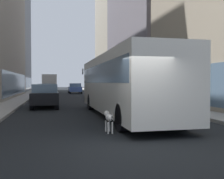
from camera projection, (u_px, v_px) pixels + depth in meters
The scene contains 15 objects.
ground_plane at pixel (67, 93), 41.41m from camera, with size 120.00×120.00×0.00m, color black.
sidewalk_left at pixel (30, 93), 40.14m from camera, with size 2.40×110.00×0.15m, color gray.
sidewalk_right at pixel (103, 93), 42.67m from camera, with size 2.40×110.00×0.15m, color gray.
building_left_far at pixel (1, 35), 49.86m from camera, with size 9.40×22.28×21.77m.
building_right_far at pixel (125, 9), 51.83m from camera, with size 9.90×14.28×32.98m.
transit_bus at pixel (122, 82), 13.39m from camera, with size 2.78×11.53×3.05m.
car_blue_hatchback at pixel (75, 88), 41.85m from camera, with size 1.93×4.02×1.62m.
car_black_suv at pixel (45, 96), 17.95m from camera, with size 1.77×4.08×1.62m.
car_silver_sedan at pixel (47, 92), 24.44m from camera, with size 1.76×3.99×1.62m.
car_grey_wagon at pixel (50, 87), 51.49m from camera, with size 1.73×4.41×1.62m.
car_red_coupe at pixel (48, 90), 31.58m from camera, with size 1.93×3.91×1.62m.
box_truck at pixel (50, 83), 44.61m from camera, with size 2.30×7.50×3.05m.
dalmatian_dog at pixel (109, 118), 9.04m from camera, with size 0.22×0.96×0.72m.
pedestrian_with_handbag at pixel (184, 93), 17.18m from camera, with size 0.45×0.34×1.69m.
pedestrian_in_coat at pixel (191, 95), 15.70m from camera, with size 0.34×0.34×1.69m.
Camera 1 is at (-2.29, -6.92, 1.73)m, focal length 41.83 mm.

